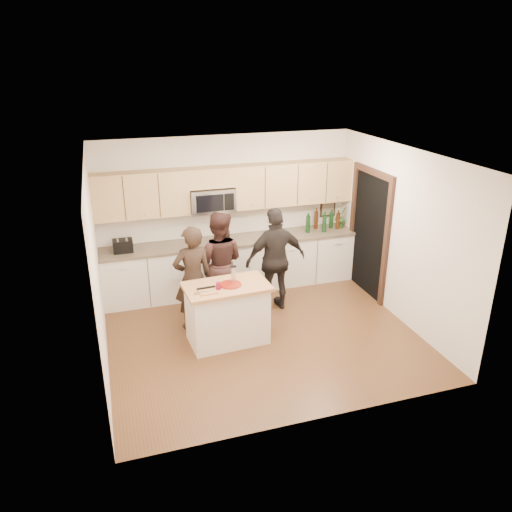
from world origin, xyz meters
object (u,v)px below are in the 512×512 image
object	(u,v)px
toaster	(123,246)
woman_center	(219,263)
woman_right	(276,260)
island	(227,313)
woman_left	(193,278)

from	to	relation	value
toaster	woman_center	distance (m)	1.61
woman_center	woman_right	world-z (taller)	woman_right
island	woman_center	xyz separation A→B (m)	(0.12, 0.97, 0.39)
island	woman_center	world-z (taller)	woman_center
woman_right	woman_center	bearing A→B (deg)	-16.47
toaster	woman_center	bearing A→B (deg)	-26.37
woman_left	woman_center	distance (m)	0.66
woman_center	woman_right	size ratio (longest dim) A/B	0.98
island	woman_left	world-z (taller)	woman_left
woman_right	toaster	bearing A→B (deg)	-25.02
island	woman_left	xyz separation A→B (m)	(-0.39, 0.55, 0.37)
toaster	woman_center	size ratio (longest dim) A/B	0.19
toaster	woman_center	xyz separation A→B (m)	(1.43, -0.71, -0.19)
woman_left	woman_center	bearing A→B (deg)	-147.13
woman_right	woman_left	bearing A→B (deg)	5.25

